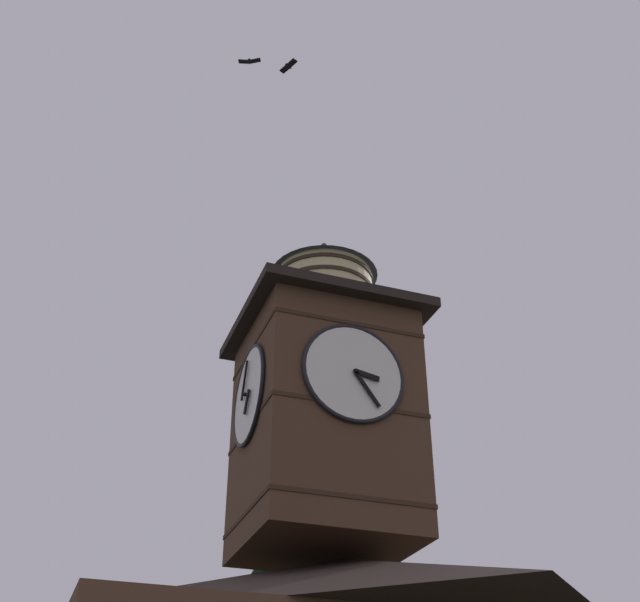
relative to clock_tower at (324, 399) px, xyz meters
name	(u,v)px	position (x,y,z in m)	size (l,w,h in m)	color
clock_tower	(324,399)	(0.00, 0.00, 0.00)	(4.35, 4.35, 8.32)	#4C3323
flying_bird_high	(249,61)	(2.67, 1.36, 9.29)	(0.62, 0.38, 0.10)	black
flying_bird_low	(288,66)	(2.55, 4.71, 5.62)	(0.30, 0.48, 0.10)	black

